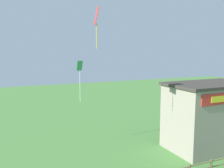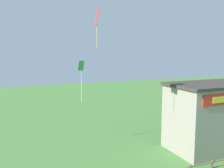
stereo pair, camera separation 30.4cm
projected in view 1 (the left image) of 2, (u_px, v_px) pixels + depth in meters
The scene contains 3 objects.
seaside_building at pixel (209, 115), 22.39m from camera, with size 7.70×4.74×5.94m.
kite_green_diamond at pixel (80, 73), 22.49m from camera, with size 0.66×0.45×3.76m.
kite_red_diamond at pixel (96, 19), 16.86m from camera, with size 0.49×0.95×2.84m.
Camera 1 is at (-6.48, -5.01, 8.75)m, focal length 40.00 mm.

